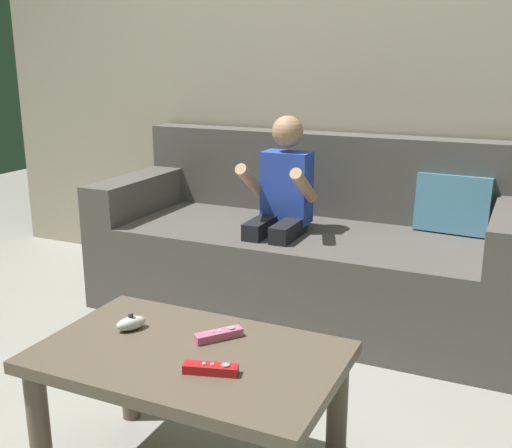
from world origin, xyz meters
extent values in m
plane|color=#9E998E|center=(0.00, 0.00, 0.00)|extent=(8.08, 8.08, 0.00)
cube|color=#B2A38E|center=(0.00, 1.67, 1.25)|extent=(4.04, 0.05, 2.50)
cube|color=#56514C|center=(0.11, 1.23, 0.21)|extent=(1.99, 0.80, 0.42)
cube|color=#56514C|center=(0.11, 1.55, 0.62)|extent=(1.99, 0.16, 0.41)
cube|color=#56514C|center=(-0.79, 1.23, 0.51)|extent=(0.18, 0.80, 0.19)
cube|color=teal|center=(0.74, 1.47, 0.55)|extent=(0.34, 0.17, 0.27)
cylinder|color=black|center=(-0.03, 0.92, 0.21)|extent=(0.07, 0.07, 0.42)
cylinder|color=black|center=(0.09, 0.92, 0.21)|extent=(0.07, 0.07, 0.42)
cube|color=black|center=(-0.03, 1.05, 0.45)|extent=(0.08, 0.27, 0.08)
cube|color=black|center=(0.09, 1.05, 0.45)|extent=(0.08, 0.27, 0.08)
cube|color=blue|center=(0.03, 1.19, 0.61)|extent=(0.22, 0.13, 0.33)
cylinder|color=tan|center=(-0.10, 1.07, 0.66)|extent=(0.05, 0.24, 0.19)
cylinder|color=tan|center=(0.16, 1.07, 0.66)|extent=(0.05, 0.24, 0.19)
sphere|color=tan|center=(0.03, 1.19, 0.87)|extent=(0.14, 0.14, 0.14)
cube|color=brown|center=(0.25, -0.07, 0.40)|extent=(0.83, 0.51, 0.04)
cylinder|color=brown|center=(-0.11, -0.28, 0.19)|extent=(0.06, 0.06, 0.38)
cylinder|color=brown|center=(-0.11, 0.13, 0.19)|extent=(0.06, 0.06, 0.38)
cylinder|color=brown|center=(0.61, 0.13, 0.19)|extent=(0.06, 0.06, 0.38)
cube|color=red|center=(0.36, -0.15, 0.43)|extent=(0.14, 0.07, 0.02)
cylinder|color=#99999E|center=(0.40, -0.14, 0.45)|extent=(0.02, 0.02, 0.00)
cylinder|color=silver|center=(0.37, -0.15, 0.44)|extent=(0.01, 0.01, 0.00)
cylinder|color=silver|center=(0.35, -0.16, 0.44)|extent=(0.01, 0.01, 0.00)
ellipsoid|color=white|center=(0.03, -0.02, 0.44)|extent=(0.08, 0.10, 0.04)
cylinder|color=#4C4C51|center=(0.03, -0.02, 0.47)|extent=(0.02, 0.02, 0.01)
cube|color=pink|center=(0.29, 0.03, 0.43)|extent=(0.12, 0.13, 0.02)
cylinder|color=#99999E|center=(0.31, 0.06, 0.45)|extent=(0.02, 0.02, 0.00)
cylinder|color=silver|center=(0.29, 0.03, 0.44)|extent=(0.01, 0.01, 0.00)
cylinder|color=silver|center=(0.28, 0.02, 0.44)|extent=(0.01, 0.01, 0.00)
camera|label=1|loc=(1.05, -1.37, 1.19)|focal=42.90mm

